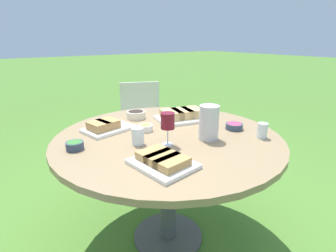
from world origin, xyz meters
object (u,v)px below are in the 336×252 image
dining_table (168,149)px  chair_near_left (142,116)px  water_pitcher (209,122)px  wine_glass (168,122)px

dining_table → chair_near_left: (1.21, -0.50, -0.16)m
water_pitcher → wine_glass: bearing=75.6°
dining_table → water_pitcher: 0.32m
dining_table → wine_glass: wine_glass is taller
chair_near_left → wine_glass: (-1.33, 0.59, 0.39)m
dining_table → water_pitcher: bearing=-140.5°
chair_near_left → water_pitcher: bearing=166.3°
chair_near_left → wine_glass: 1.51m
chair_near_left → wine_glass: bearing=156.0°
water_pitcher → wine_glass: (0.06, 0.25, 0.03)m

